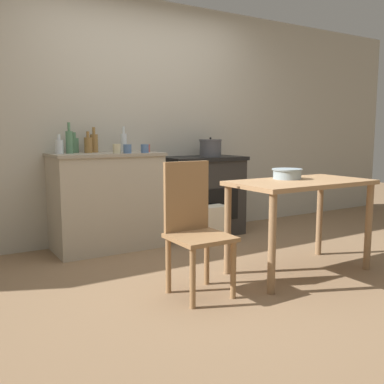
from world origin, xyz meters
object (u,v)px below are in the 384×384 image
object	(u,v)px
bottle_center	(94,143)
cup_mid_right	(146,148)
work_table	(300,195)
bottle_left	(124,142)
cup_end_right	(145,149)
chair	(194,226)
cup_far_right	(127,149)
stock_pot	(210,148)
flour_sack	(213,225)
bottle_far_left	(69,142)
cup_right	(117,149)
stove	(202,196)
bottle_center_left	(75,145)
mixing_bowl_large	(287,173)
bottle_mid_left	(88,145)
bottle_center_right	(59,146)

from	to	relation	value
bottle_center	cup_mid_right	bearing A→B (deg)	-26.52
work_table	bottle_center	xyz separation A→B (m)	(-1.14, 1.70, 0.40)
bottle_left	cup_end_right	bearing A→B (deg)	-75.36
cup_mid_right	work_table	bearing A→B (deg)	-65.30
chair	bottle_left	xyz separation A→B (m)	(0.14, 1.59, 0.56)
cup_far_right	chair	bearing A→B (deg)	-91.79
cup_mid_right	cup_end_right	distance (m)	0.17
stock_pot	flour_sack	bearing A→B (deg)	-119.22
bottle_far_left	cup_far_right	distance (m)	0.54
chair	cup_right	bearing A→B (deg)	92.15
stove	cup_end_right	world-z (taller)	cup_end_right
work_table	bottle_center_left	size ratio (longest dim) A/B	5.85
mixing_bowl_large	stock_pot	bearing A→B (deg)	83.48
cup_mid_right	cup_end_right	size ratio (longest dim) A/B	0.95
bottle_mid_left	bottle_center_right	xyz separation A→B (m)	(-0.28, -0.03, -0.01)
bottle_far_left	bottle_center_right	xyz separation A→B (m)	(-0.09, 0.01, -0.04)
flour_sack	bottle_center_left	xyz separation A→B (m)	(-1.25, 0.58, 0.83)
flour_sack	bottle_center_right	distance (m)	1.72
cup_right	cup_end_right	world-z (taller)	cup_right
work_table	stock_pot	distance (m)	1.56
bottle_left	cup_end_right	world-z (taller)	bottle_left
chair	cup_far_right	distance (m)	1.37
stock_pot	mixing_bowl_large	xyz separation A→B (m)	(-0.16, -1.38, -0.17)
mixing_bowl_large	bottle_far_left	world-z (taller)	bottle_far_left
stock_pot	bottle_center_left	size ratio (longest dim) A/B	1.28
bottle_center_right	cup_right	bearing A→B (deg)	-24.68
stove	bottle_far_left	size ratio (longest dim) A/B	3.15
bottle_center	stock_pot	bearing A→B (deg)	-7.97
work_table	cup_right	bearing A→B (deg)	127.26
cup_right	cup_far_right	size ratio (longest dim) A/B	1.05
work_table	bottle_center	size ratio (longest dim) A/B	4.66
mixing_bowl_large	bottle_left	size ratio (longest dim) A/B	0.97
chair	cup_right	distance (m)	1.40
flour_sack	mixing_bowl_large	xyz separation A→B (m)	(0.06, -0.99, 0.61)
cup_mid_right	bottle_mid_left	bearing A→B (deg)	166.08
stove	bottle_far_left	world-z (taller)	bottle_far_left
mixing_bowl_large	bottle_center_left	xyz separation A→B (m)	(-1.31, 1.58, 0.22)
chair	cup_end_right	size ratio (longest dim) A/B	11.30
bottle_center_left	cup_end_right	world-z (taller)	bottle_center_left
mixing_bowl_large	stove	bearing A→B (deg)	87.81
cup_end_right	work_table	bearing A→B (deg)	-60.12
bottle_left	bottle_center_left	bearing A→B (deg)	171.26
stock_pot	cup_end_right	distance (m)	0.92
cup_far_right	flour_sack	bearing A→B (deg)	-12.33
cup_far_right	bottle_far_left	bearing A→B (deg)	153.21
work_table	chair	xyz separation A→B (m)	(-0.98, 0.06, -0.15)
cup_right	bottle_mid_left	bearing A→B (deg)	128.19
cup_right	cup_end_right	distance (m)	0.28
bottle_center	work_table	bearing A→B (deg)	-56.21
bottle_mid_left	bottle_center	size ratio (longest dim) A/B	0.83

